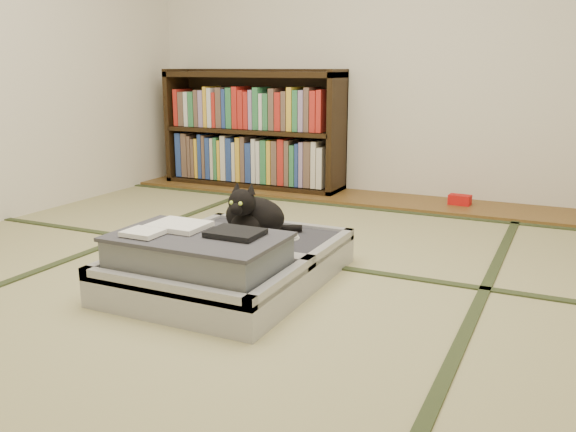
% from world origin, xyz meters
% --- Properties ---
extents(floor, '(4.50, 4.50, 0.00)m').
position_xyz_m(floor, '(0.00, 0.00, 0.00)').
color(floor, tan).
rests_on(floor, ground).
extents(wood_strip, '(4.00, 0.50, 0.02)m').
position_xyz_m(wood_strip, '(0.00, 2.00, 0.01)').
color(wood_strip, brown).
rests_on(wood_strip, ground).
extents(red_item, '(0.16, 0.10, 0.07)m').
position_xyz_m(red_item, '(0.60, 2.03, 0.06)').
color(red_item, red).
rests_on(red_item, wood_strip).
extents(tatami_borders, '(4.00, 4.50, 0.01)m').
position_xyz_m(tatami_borders, '(0.00, 0.49, 0.00)').
color(tatami_borders, '#2D381E').
rests_on(tatami_borders, ground).
extents(bookcase, '(1.50, 0.34, 0.97)m').
position_xyz_m(bookcase, '(-1.08, 2.07, 0.45)').
color(bookcase, black).
rests_on(bookcase, wood_strip).
extents(suitcase, '(0.80, 1.07, 0.32)m').
position_xyz_m(suitcase, '(-0.07, -0.05, 0.11)').
color(suitcase, '#A3A3A7').
rests_on(suitcase, floor).
extents(cat, '(0.36, 0.36, 0.29)m').
position_xyz_m(cat, '(-0.09, 0.24, 0.26)').
color(cat, black).
rests_on(cat, suitcase).
extents(cable_coil, '(0.11, 0.11, 0.03)m').
position_xyz_m(cable_coil, '(0.09, 0.27, 0.17)').
color(cable_coil, white).
rests_on(cable_coil, suitcase).
extents(hanger, '(0.45, 0.21, 0.01)m').
position_xyz_m(hanger, '(-0.72, 0.25, 0.01)').
color(hanger, black).
rests_on(hanger, floor).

